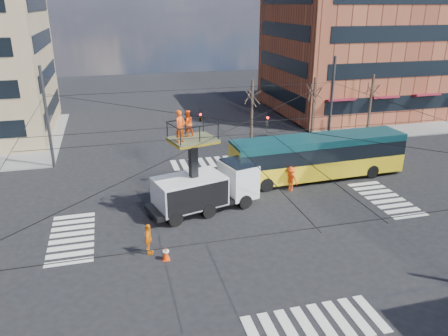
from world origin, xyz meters
TOP-DOWN VIEW (x-y plane):
  - ground at (0.00, 0.00)m, footprint 120.00×120.00m
  - sidewalk_ne at (21.00, 21.00)m, footprint 18.00×18.00m
  - crosswalks at (0.00, 0.00)m, footprint 22.40×22.40m
  - building_ne at (21.98, 23.98)m, footprint 20.06×16.06m
  - overhead_network at (-0.07, 0.40)m, footprint 24.24×24.24m
  - tree_a at (5.00, 13.50)m, footprint 2.00×2.00m
  - tree_b at (11.00, 13.50)m, footprint 2.00×2.00m
  - tree_c at (17.00, 13.50)m, footprint 2.00×2.00m
  - utility_truck at (-1.95, 1.63)m, footprint 7.35×4.04m
  - city_bus at (7.23, 4.59)m, footprint 13.25×3.13m
  - traffic_cone at (-5.20, -3.63)m, footprint 0.36×0.36m
  - worker_ground at (-5.98, -2.83)m, footprint 0.67×1.07m
  - flagger at (4.38, 2.92)m, footprint 1.15×1.31m

SIDE VIEW (x-z plane):
  - ground at x=0.00m, z-range 0.00..0.00m
  - crosswalks at x=0.00m, z-range 0.00..0.02m
  - sidewalk_ne at x=21.00m, z-range 0.00..0.12m
  - traffic_cone at x=-5.20m, z-range 0.00..0.75m
  - worker_ground at x=-5.98m, z-range 0.00..1.70m
  - flagger at x=4.38m, z-range 0.00..1.76m
  - city_bus at x=7.23m, z-range 0.13..3.33m
  - utility_truck at x=-1.95m, z-range -1.24..5.44m
  - overhead_network at x=-0.07m, z-range 0.29..8.29m
  - tree_a at x=5.00m, z-range 1.63..7.63m
  - tree_b at x=11.00m, z-range 1.63..7.63m
  - tree_c at x=17.00m, z-range 1.63..7.63m
  - building_ne at x=21.98m, z-range 0.00..14.00m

